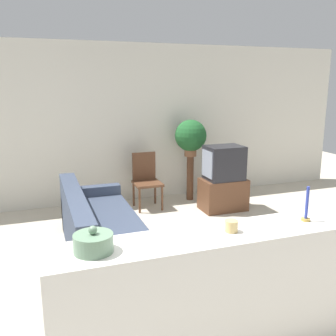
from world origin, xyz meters
The scene contains 12 objects.
ground_plane centered at (0.00, 0.00, 0.00)m, with size 14.00×14.00×0.00m, color beige.
wall_back centered at (0.00, 3.43, 1.35)m, with size 9.00×0.06×2.70m.
couch centered at (-0.60, 1.30, 0.30)m, with size 0.82×2.09×0.81m.
tv_stand centered at (1.58, 2.34, 0.26)m, with size 0.72×0.46×0.51m.
television centered at (1.58, 2.34, 0.79)m, with size 0.60×0.44×0.54m.
wooden_chair centered at (0.44, 2.90, 0.50)m, with size 0.44×0.44×0.91m.
plant_stand centered at (1.29, 3.03, 0.39)m, with size 0.12×0.12×0.79m.
potted_plant centered at (1.29, 3.03, 1.14)m, with size 0.55×0.55×0.64m.
foreground_counter centered at (0.00, -0.64, 0.49)m, with size 2.54×0.44×0.98m.
decorative_bowl centered at (-0.94, -0.64, 1.04)m, with size 0.26×0.26×0.18m.
candle_jar centered at (0.06, -0.64, 1.02)m, with size 0.10×0.10×0.08m.
candlestick centered at (0.72, -0.64, 1.07)m, with size 0.07×0.07×0.28m.
Camera 1 is at (-1.23, -2.89, 2.03)m, focal length 40.00 mm.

